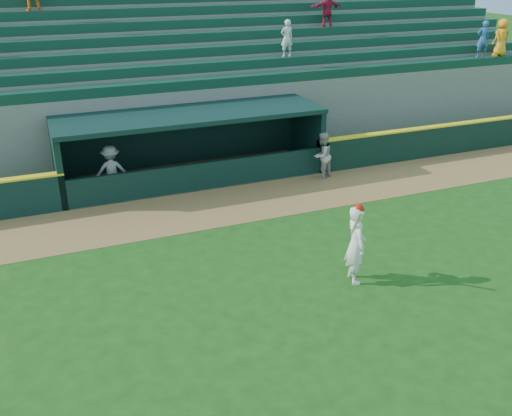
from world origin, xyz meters
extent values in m
plane|color=#174411|center=(0.00, 0.00, 0.00)|extent=(120.00, 120.00, 0.00)
cube|color=brown|center=(0.00, 4.90, 0.01)|extent=(40.00, 3.00, 0.01)
cube|color=black|center=(12.25, 6.55, 0.60)|extent=(15.50, 0.30, 1.20)
cube|color=yellow|center=(12.25, 6.55, 1.23)|extent=(15.50, 0.32, 0.06)
imported|color=#A9AAA4|center=(4.38, 6.02, 0.85)|extent=(1.02, 0.93, 1.70)
imported|color=#A6A6A1|center=(-2.94, 7.28, 0.86)|extent=(1.17, 0.75, 1.72)
cube|color=slate|center=(0.00, 7.70, 0.02)|extent=(9.00, 2.60, 0.04)
cube|color=black|center=(-4.60, 7.70, 1.15)|extent=(0.20, 2.60, 2.30)
cube|color=black|center=(4.60, 7.70, 1.15)|extent=(0.20, 2.60, 2.30)
cube|color=black|center=(0.00, 9.00, 1.15)|extent=(9.40, 0.20, 2.30)
cube|color=black|center=(0.00, 7.70, 2.38)|extent=(9.40, 2.80, 0.16)
cube|color=black|center=(0.00, 6.48, 0.50)|extent=(9.00, 0.16, 1.00)
cube|color=brown|center=(0.00, 8.50, 0.25)|extent=(8.40, 0.45, 0.10)
cube|color=slate|center=(0.00, 9.53, 1.46)|extent=(34.00, 0.85, 2.91)
cube|color=#0F3828|center=(0.00, 9.41, 3.09)|extent=(34.00, 0.60, 0.36)
cube|color=slate|center=(0.00, 10.38, 1.68)|extent=(34.00, 0.85, 3.36)
cube|color=#0F3828|center=(0.00, 10.26, 3.54)|extent=(34.00, 0.60, 0.36)
cube|color=slate|center=(0.00, 11.22, 1.91)|extent=(34.00, 0.85, 3.81)
cube|color=#0F3828|center=(0.00, 11.11, 3.99)|extent=(34.00, 0.60, 0.36)
cube|color=slate|center=(0.00, 12.07, 2.13)|extent=(34.00, 0.85, 4.26)
cube|color=#0F3828|center=(0.00, 11.96, 4.44)|extent=(34.00, 0.60, 0.36)
cube|color=slate|center=(0.00, 12.93, 2.35)|extent=(34.00, 0.85, 4.71)
cube|color=#0F3828|center=(0.00, 12.81, 4.89)|extent=(34.00, 0.60, 0.36)
cube|color=slate|center=(0.00, 13.78, 2.58)|extent=(34.00, 0.85, 5.16)
cube|color=#0F3828|center=(0.00, 13.66, 5.34)|extent=(34.00, 0.60, 0.36)
cube|color=slate|center=(0.00, 14.62, 2.80)|extent=(34.00, 0.85, 5.61)
cube|color=slate|center=(0.00, 15.20, 2.80)|extent=(34.50, 0.30, 5.61)
imported|color=orange|center=(15.24, 9.43, 4.09)|extent=(0.81, 0.54, 1.63)
imported|color=#A21937|center=(7.57, 11.97, 5.40)|extent=(1.46, 0.49, 1.57)
imported|color=#2A5A9A|center=(14.18, 9.43, 4.07)|extent=(0.66, 0.52, 1.59)
imported|color=silver|center=(4.86, 10.28, 4.44)|extent=(0.53, 0.35, 1.44)
imported|color=white|center=(1.68, -0.73, 1.01)|extent=(0.60, 0.80, 2.01)
sphere|color=#A61C09|center=(1.68, -0.73, 1.94)|extent=(0.27, 0.27, 0.27)
cylinder|color=#D0B285|center=(1.50, -0.95, 1.71)|extent=(0.19, 0.52, 0.76)
camera|label=1|loc=(-5.22, -11.26, 7.40)|focal=40.00mm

